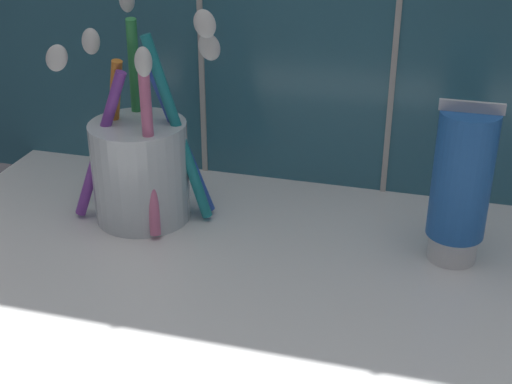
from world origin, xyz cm
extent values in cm
cube|color=white|center=(0.00, 0.00, 1.00)|extent=(70.13, 37.50, 2.00)
cylinder|color=silver|center=(-17.78, 7.66, 6.29)|extent=(8.12, 8.12, 8.59)
cylinder|color=teal|center=(-14.46, 8.26, 10.14)|extent=(5.43, 1.32, 15.74)
ellipsoid|color=white|center=(-11.90, 8.46, 18.94)|extent=(2.33, 1.47, 2.58)
cylinder|color=blue|center=(-14.60, 9.07, 9.10)|extent=(5.49, 2.14, 13.68)
ellipsoid|color=white|center=(-12.02, 9.69, 16.83)|extent=(2.55, 1.80, 2.63)
cylinder|color=green|center=(-19.07, 10.55, 10.54)|extent=(2.37, 3.20, 16.41)
cylinder|color=orange|center=(-20.39, 8.30, 9.06)|extent=(3.75, 2.31, 13.51)
ellipsoid|color=white|center=(-21.89, 8.96, 16.79)|extent=(2.45, 2.04, 2.50)
cylinder|color=purple|center=(-20.73, 6.52, 8.74)|extent=(5.56, 2.02, 12.99)
ellipsoid|color=white|center=(-23.37, 5.96, 16.11)|extent=(2.56, 1.76, 2.65)
cylinder|color=pink|center=(-15.74, 5.26, 9.13)|extent=(2.15, 3.17, 13.60)
ellipsoid|color=white|center=(-15.19, 4.11, 16.94)|extent=(2.05, 2.39, 2.44)
cylinder|color=white|center=(8.22, 7.66, 3.09)|extent=(3.72, 3.72, 2.17)
cylinder|color=blue|center=(8.22, 7.66, 9.12)|extent=(4.37, 4.37, 9.89)
cube|color=silver|center=(8.22, 7.66, 14.46)|extent=(4.59, 0.36, 0.80)
camera|label=1|loc=(6.18, -42.52, 31.35)|focal=50.00mm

